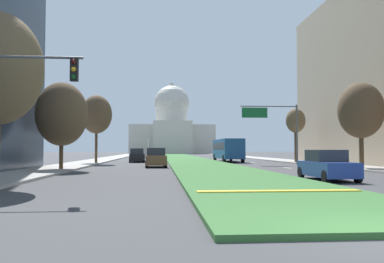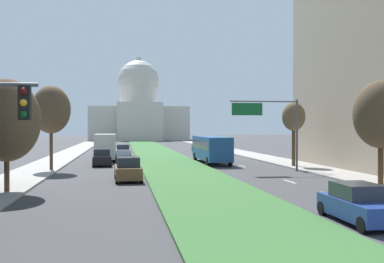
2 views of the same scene
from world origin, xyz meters
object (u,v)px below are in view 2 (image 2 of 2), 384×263
street_tree_left_far (51,110)px  box_truck_delivery (105,147)px  street_tree_left_mid (7,120)px  sedan_distant (102,158)px  capitol_building (139,111)px  sedan_lead_stopped (359,204)px  sedan_far_horizon (123,151)px  overhead_guide_sign (272,120)px  sedan_very_far (200,146)px  street_tree_right_mid (381,115)px  sedan_midblock (128,170)px  city_bus (211,147)px  street_tree_right_far (294,117)px

street_tree_left_far → box_truck_delivery: 12.38m
street_tree_left_mid → sedan_distant: street_tree_left_mid is taller
street_tree_left_far → sedan_distant: (4.27, 4.92, -4.75)m
capitol_building → sedan_lead_stopped: bearing=-87.8°
sedan_far_horizon → street_tree_left_far: bearing=-108.3°
capitol_building → street_tree_left_far: size_ratio=3.84×
overhead_guide_sign → box_truck_delivery: bearing=136.6°
sedan_very_far → street_tree_left_mid: bearing=-113.6°
box_truck_delivery → street_tree_right_mid: bearing=-52.5°
sedan_lead_stopped → sedan_very_far: sedan_very_far is taller
street_tree_left_mid → sedan_far_horizon: size_ratio=1.50×
sedan_midblock → sedan_far_horizon: 28.29m
sedan_far_horizon → box_truck_delivery: 9.18m
sedan_lead_stopped → city_bus: city_bus is taller
sedan_far_horizon → street_tree_right_mid: bearing=-63.2°
street_tree_left_mid → overhead_guide_sign: bearing=27.4°
street_tree_left_mid → sedan_far_horizon: 34.59m
sedan_far_horizon → street_tree_right_far: bearing=-49.1°
box_truck_delivery → capitol_building: bearing=85.5°
capitol_building → street_tree_right_mid: (12.22, -113.80, -4.10)m
sedan_lead_stopped → sedan_very_far: bearing=87.2°
overhead_guide_sign → sedan_distant: bearing=151.4°
sedan_lead_stopped → sedan_distant: size_ratio=1.07×
street_tree_right_far → sedan_far_horizon: size_ratio=1.40×
capitol_building → overhead_guide_sign: bearing=-85.5°
overhead_guide_sign → street_tree_left_mid: street_tree_left_mid is taller
street_tree_right_mid → street_tree_left_far: (-23.68, 14.20, 0.72)m
sedan_lead_stopped → city_bus: bearing=90.0°
capitol_building → street_tree_left_far: (-11.46, -99.60, -3.38)m
sedan_midblock → sedan_very_far: 40.68m
overhead_guide_sign → street_tree_right_mid: 11.49m
overhead_guide_sign → sedan_very_far: 34.02m
capitol_building → sedan_distant: size_ratio=7.03×
overhead_guide_sign → street_tree_right_mid: bearing=-69.3°
street_tree_left_mid → sedan_lead_stopped: size_ratio=1.53×
overhead_guide_sign → street_tree_right_far: size_ratio=1.00×
street_tree_left_far → capitol_building: bearing=83.4°
city_bus → box_truck_delivery: bearing=161.5°
sedan_lead_stopped → sedan_midblock: bearing=119.7°
sedan_midblock → city_bus: 18.11m
sedan_lead_stopped → sedan_very_far: size_ratio=1.04×
sedan_very_far → city_bus: bearing=-96.6°
sedan_midblock → street_tree_left_mid: bearing=-143.6°
street_tree_left_far → city_bus: 17.99m
street_tree_right_far → sedan_very_far: (-4.40, 29.85, -4.11)m
street_tree_left_mid → box_truck_delivery: (4.98, 24.77, -2.73)m
sedan_midblock → box_truck_delivery: box_truck_delivery is taller
box_truck_delivery → sedan_far_horizon: bearing=76.9°
sedan_midblock → street_tree_right_far: bearing=28.7°
sedan_lead_stopped → box_truck_delivery: box_truck_delivery is taller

